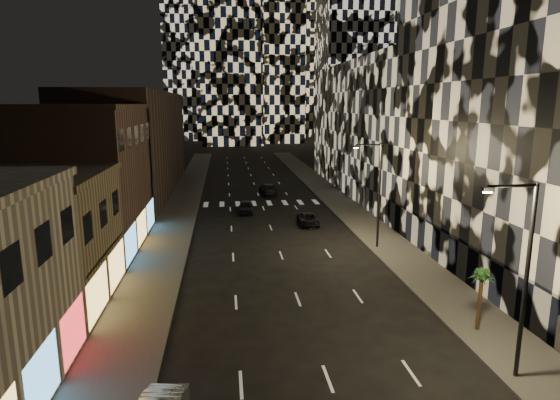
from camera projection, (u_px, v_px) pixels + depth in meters
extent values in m
cube|color=#47443F|center=(182.00, 205.00, 58.33)|extent=(4.00, 120.00, 0.15)
cube|color=#47443F|center=(338.00, 201.00, 60.62)|extent=(4.00, 120.00, 0.15)
cube|color=#4C4C47|center=(199.00, 204.00, 58.57)|extent=(0.20, 120.00, 0.15)
cube|color=#4C4C47|center=(322.00, 201.00, 60.38)|extent=(0.20, 120.00, 0.15)
cube|color=#766547|center=(21.00, 245.00, 28.52)|extent=(10.00, 10.00, 8.00)
cube|color=#50372D|center=(79.00, 180.00, 40.28)|extent=(10.00, 15.00, 12.00)
cube|color=#50372D|center=(135.00, 143.00, 65.84)|extent=(10.00, 40.00, 14.00)
cube|color=#232326|center=(555.00, 123.00, 34.76)|extent=(16.00, 25.00, 22.00)
cube|color=#383838|center=(447.00, 249.00, 35.80)|extent=(0.60, 25.00, 3.00)
cube|color=#232326|center=(397.00, 128.00, 66.77)|extent=(16.00, 40.00, 18.00)
cylinder|color=black|center=(526.00, 284.00, 20.63)|extent=(0.20, 0.20, 9.00)
cylinder|color=black|center=(513.00, 186.00, 19.62)|extent=(2.20, 0.14, 0.14)
cube|color=black|center=(488.00, 189.00, 19.51)|extent=(0.50, 0.25, 0.18)
cube|color=#FFEAB2|center=(487.00, 192.00, 19.54)|extent=(0.35, 0.18, 0.06)
cylinder|color=black|center=(379.00, 196.00, 40.08)|extent=(0.20, 0.20, 9.00)
cylinder|color=black|center=(369.00, 145.00, 39.07)|extent=(2.20, 0.14, 0.14)
cube|color=black|center=(356.00, 146.00, 38.96)|extent=(0.50, 0.25, 0.18)
cube|color=#FFEAB2|center=(356.00, 148.00, 38.99)|extent=(0.35, 0.18, 0.06)
imported|color=black|center=(246.00, 207.00, 54.10)|extent=(1.91, 4.19, 1.39)
imported|color=black|center=(268.00, 189.00, 65.53)|extent=(2.37, 5.08, 1.43)
imported|color=black|center=(308.00, 219.00, 48.69)|extent=(2.03, 4.30, 1.19)
cylinder|color=#47331E|center=(479.00, 304.00, 25.69)|extent=(0.23, 0.23, 3.02)
sphere|color=#1B4418|center=(482.00, 275.00, 25.35)|extent=(0.66, 0.66, 0.66)
cone|color=#1B4418|center=(486.00, 276.00, 25.38)|extent=(1.32, 0.32, 0.80)
cone|color=#1B4418|center=(483.00, 275.00, 25.55)|extent=(1.06, 1.16, 0.80)
cone|color=#1B4418|center=(479.00, 275.00, 25.58)|extent=(0.49, 1.33, 0.80)
cone|color=#1B4418|center=(477.00, 275.00, 25.45)|extent=(1.28, 0.85, 0.80)
cone|color=#1B4418|center=(479.00, 277.00, 25.25)|extent=(1.31, 0.76, 0.80)
cone|color=#1B4418|center=(483.00, 278.00, 25.14)|extent=(0.60, 1.33, 0.80)
cone|color=#1B4418|center=(486.00, 277.00, 25.19)|extent=(0.98, 1.21, 0.80)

